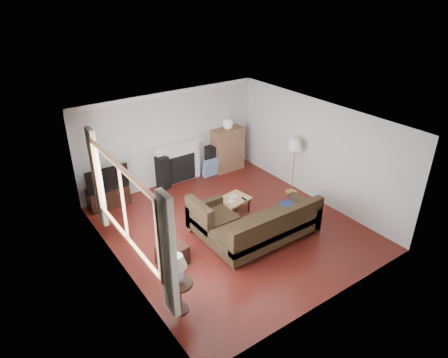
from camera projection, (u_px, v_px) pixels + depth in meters
room at (232, 178)px, 8.34m from camera, size 5.10×5.60×2.54m
window at (123, 204)px, 6.80m from camera, size 0.12×2.74×1.54m
curtain_near at (169, 256)px, 5.79m from camera, size 0.10×0.35×2.10m
curtain_far at (97, 178)px, 8.00m from camera, size 0.10×0.35×2.10m
fireplace at (178, 162)px, 10.64m from camera, size 1.40×0.26×1.15m
tv_stand at (109, 197)px, 9.66m from camera, size 0.96×0.43×0.48m
television at (106, 177)px, 9.42m from camera, size 1.01×0.13×0.58m
speaker_left at (163, 173)px, 10.36m from camera, size 0.32×0.35×0.90m
speaker_right at (211, 160)px, 11.15m from camera, size 0.24×0.29×0.81m
bookshelf at (228, 150)px, 11.31m from camera, size 0.89×0.42×1.23m
globe_lamp at (228, 124)px, 10.96m from camera, size 0.28×0.28×0.28m
sectional_sofa at (267, 225)px, 8.27m from camera, size 2.55×1.86×0.82m
coffee_table at (229, 208)px, 9.28m from camera, size 1.10×0.72×0.40m
footstool at (172, 255)px, 7.72m from camera, size 0.56×0.56×0.42m
floor_lamp at (293, 166)px, 10.01m from camera, size 0.45×0.45×1.50m
side_table at (179, 296)px, 6.60m from camera, size 0.49×0.49×0.61m
table_lamp at (177, 269)px, 6.34m from camera, size 0.32×0.32×0.52m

